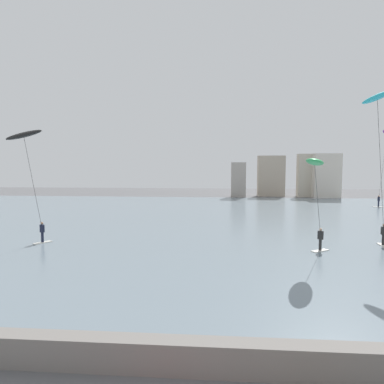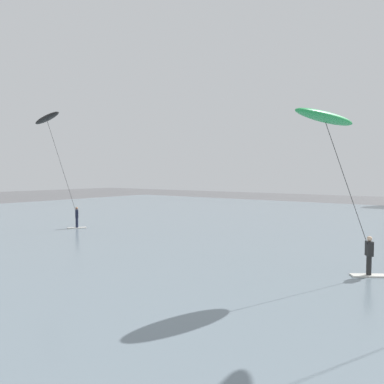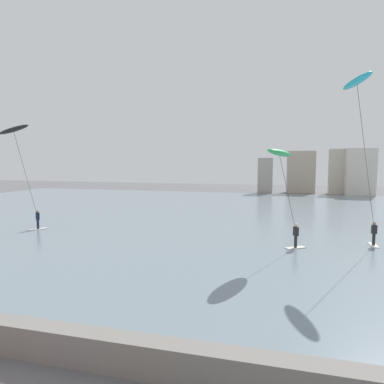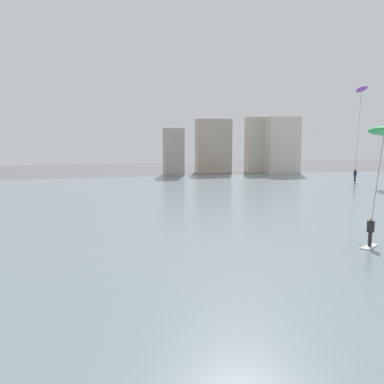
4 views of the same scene
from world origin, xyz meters
TOP-DOWN VIEW (x-y plane):
  - water_bay at (0.00, 30.88)m, footprint 84.00×52.00m
  - kitesurfer_green at (6.74, 16.77)m, footprint 2.85×4.66m
  - kitesurfer_black at (-12.73, 17.56)m, footprint 2.71×3.73m

SIDE VIEW (x-z plane):
  - water_bay at x=0.00m, z-range 0.00..0.10m
  - kitesurfer_green at x=6.74m, z-range 2.56..9.19m
  - kitesurfer_black at x=-12.73m, z-range 2.88..11.56m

